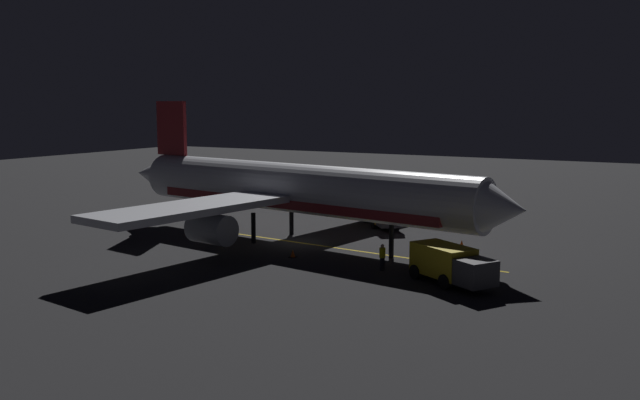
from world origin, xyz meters
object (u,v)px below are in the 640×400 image
airliner (292,190)px  baggage_truck (450,265)px  traffic_cone_near_left (293,254)px  traffic_cone_near_right (462,244)px  catering_truck (382,213)px  ground_crew_worker (382,257)px

airliner → baggage_truck: (6.45, 15.02, -2.90)m
traffic_cone_near_left → traffic_cone_near_right: 13.11m
catering_truck → baggage_truck: bearing=35.7°
airliner → traffic_cone_near_right: (-4.42, 12.36, -3.84)m
traffic_cone_near_right → catering_truck: bearing=-120.3°
ground_crew_worker → baggage_truck: bearing=75.8°
baggage_truck → ground_crew_worker: baggage_truck is taller
catering_truck → airliner: bearing=-20.1°
ground_crew_worker → traffic_cone_near_left: ground_crew_worker is taller
traffic_cone_near_left → traffic_cone_near_right: same height
catering_truck → traffic_cone_near_right: bearing=59.7°
traffic_cone_near_right → baggage_truck: bearing=13.8°
catering_truck → ground_crew_worker: (14.79, 6.55, -0.34)m
catering_truck → ground_crew_worker: catering_truck is taller
traffic_cone_near_right → ground_crew_worker: bearing=-13.5°
traffic_cone_near_right → traffic_cone_near_left: bearing=-45.8°
airliner → catering_truck: airliner is taller
catering_truck → traffic_cone_near_left: 14.35m
ground_crew_worker → traffic_cone_near_left: (-0.48, -7.10, -0.64)m
airliner → catering_truck: 10.61m
baggage_truck → traffic_cone_near_left: size_ratio=10.92×
traffic_cone_near_left → traffic_cone_near_right: size_ratio=1.00×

